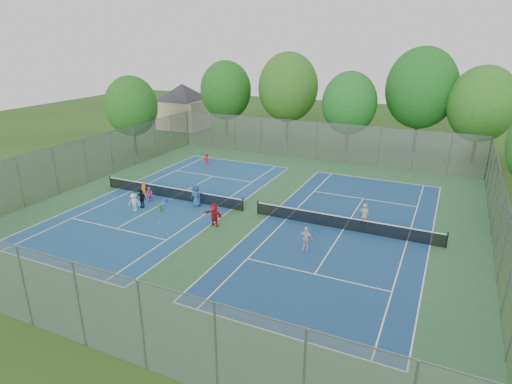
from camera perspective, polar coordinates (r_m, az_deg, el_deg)
ground at (r=31.70m, az=-0.76°, el=-2.77°), size 120.00×120.00×0.00m
court_pad at (r=31.70m, az=-0.76°, el=-2.76°), size 32.00×32.00×0.01m
court_left at (r=35.10m, az=-11.12°, el=-0.82°), size 10.97×23.77×0.01m
court_right at (r=29.58m, az=11.59°, el=-4.90°), size 10.97×23.77×0.01m
net_left at (r=34.95m, az=-11.16°, el=-0.15°), size 12.87×0.10×0.91m
net_right at (r=29.40m, az=11.65°, el=-4.13°), size 12.87×0.10×0.91m
fence_north at (r=45.36m, az=8.09°, el=6.72°), size 32.00×0.10×4.00m
fence_south at (r=19.34m, az=-22.50°, el=-13.80°), size 32.00×0.10×4.00m
fence_west at (r=40.29m, az=-21.79°, el=3.79°), size 0.10×32.00×4.00m
fence_east at (r=28.43m, az=29.76°, el=-3.96°), size 0.10×32.00×4.00m
house at (r=61.66m, az=-9.76°, el=12.21°), size 11.03×11.03×7.30m
tree_nw at (r=55.58m, az=-4.04°, el=13.37°), size 6.40×6.40×9.58m
tree_nl at (r=53.06m, az=4.30°, el=13.75°), size 7.20×7.20×10.69m
tree_nc at (r=49.00m, az=12.34°, el=11.49°), size 6.00×6.00×8.85m
tree_nr at (r=50.72m, az=21.19°, el=12.79°), size 7.60×7.60×11.42m
tree_ne at (r=48.77m, az=27.92°, el=10.31°), size 6.60×6.60×9.77m
tree_side_w at (r=48.73m, az=-16.28°, el=10.93°), size 5.60×5.60×8.47m
ball_crate at (r=34.42m, az=-11.99°, el=-1.11°), size 0.37×0.37×0.26m
ball_hopper at (r=32.66m, az=-12.69°, el=-2.09°), size 0.30×0.30×0.52m
student_a at (r=35.79m, az=-14.73°, el=0.40°), size 0.50×0.34×1.32m
student_b at (r=34.61m, az=-14.02°, el=-0.33°), size 0.67×0.57×1.20m
student_c at (r=33.02m, az=-15.97°, el=-1.33°), size 1.01×0.75×1.39m
student_d at (r=33.52m, az=-15.00°, el=-0.85°), size 0.88×0.44×1.45m
student_e at (r=32.88m, az=-7.99°, el=-0.47°), size 0.91×0.65×1.75m
student_f at (r=29.29m, az=-5.61°, el=-3.06°), size 1.62×0.78×1.68m
child_far_baseline at (r=43.54m, az=-6.59°, el=4.40°), size 0.94×0.68×1.31m
instructor at (r=29.96m, az=14.25°, el=-3.02°), size 0.64×0.43×1.73m
teen_court_b at (r=26.16m, az=6.62°, el=-6.20°), size 0.92×0.39×1.56m
tennis_ball_0 at (r=36.60m, az=-16.98°, el=-0.44°), size 0.07×0.07×0.07m
tennis_ball_1 at (r=28.54m, az=-10.65°, el=-5.75°), size 0.07×0.07×0.07m
tennis_ball_2 at (r=30.80m, az=-7.40°, el=-3.58°), size 0.07×0.07×0.07m
tennis_ball_3 at (r=34.45m, az=-12.42°, el=-1.29°), size 0.07×0.07×0.07m
tennis_ball_4 at (r=30.72m, az=-12.79°, el=-4.00°), size 0.07×0.07×0.07m
tennis_ball_5 at (r=36.53m, az=-18.52°, el=-0.65°), size 0.07×0.07×0.07m
tennis_ball_6 at (r=28.92m, az=-11.73°, el=-5.48°), size 0.07×0.07×0.07m
tennis_ball_7 at (r=28.96m, az=-13.16°, el=-5.56°), size 0.07×0.07×0.07m
tennis_ball_8 at (r=35.63m, az=-15.77°, el=-0.87°), size 0.07×0.07×0.07m
tennis_ball_9 at (r=33.90m, az=-12.49°, el=-1.65°), size 0.07×0.07×0.07m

